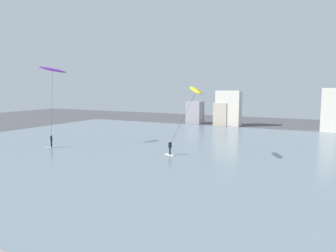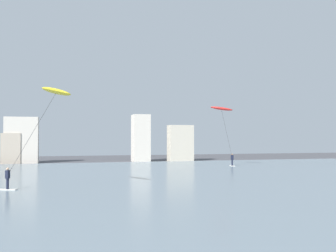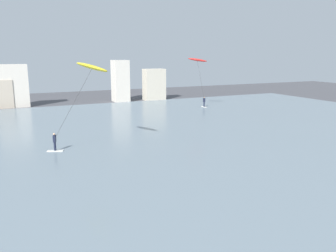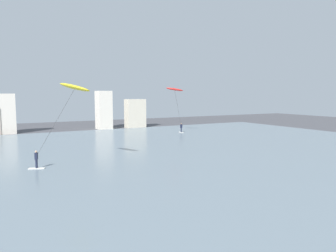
{
  "view_description": "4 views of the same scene",
  "coord_description": "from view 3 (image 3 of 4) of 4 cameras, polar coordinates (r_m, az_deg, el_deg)",
  "views": [
    {
      "loc": [
        8.3,
        -3.84,
        7.88
      ],
      "look_at": [
        -1.88,
        16.02,
        5.14
      ],
      "focal_mm": 34.99,
      "sensor_mm": 36.0,
      "label": 1
    },
    {
      "loc": [
        -3.78,
        -1.68,
        4.05
      ],
      "look_at": [
        1.12,
        17.04,
        4.57
      ],
      "focal_mm": 40.82,
      "sensor_mm": 36.0,
      "label": 2
    },
    {
      "loc": [
        -11.57,
        -2.07,
        8.46
      ],
      "look_at": [
        -2.96,
        16.15,
        4.27
      ],
      "focal_mm": 36.67,
      "sensor_mm": 36.0,
      "label": 3
    },
    {
      "loc": [
        -10.98,
        -1.1,
        6.7
      ],
      "look_at": [
        -2.07,
        15.04,
        4.86
      ],
      "focal_mm": 33.16,
      "sensor_mm": 36.0,
      "label": 4
    }
  ],
  "objects": [
    {
      "name": "kitesurfer_yellow",
      "position": [
        30.79,
        -13.07,
        8.46
      ],
      "size": [
        5.59,
        3.33,
        7.96
      ],
      "color": "silver",
      "rests_on": "water_bay"
    },
    {
      "name": "far_shore_buildings",
      "position": [
        61.88,
        -16.93,
        6.3
      ],
      "size": [
        35.25,
        4.33,
        7.52
      ],
      "color": "gray",
      "rests_on": "ground"
    },
    {
      "name": "kitesurfer_red",
      "position": [
        54.29,
        5.05,
        10.08
      ],
      "size": [
        3.69,
        2.65,
        8.02
      ],
      "color": "silver",
      "rests_on": "water_bay"
    },
    {
      "name": "water_bay",
      "position": [
        36.04,
        -5.85,
        -1.81
      ],
      "size": [
        84.0,
        52.0,
        0.1
      ],
      "primitive_type": "cube",
      "color": "slate",
      "rests_on": "ground"
    }
  ]
}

